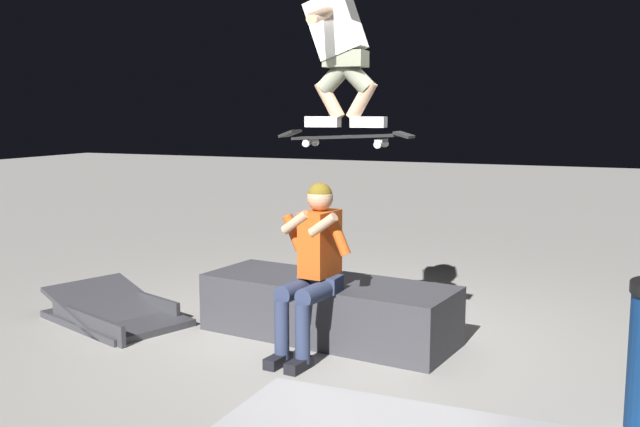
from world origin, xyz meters
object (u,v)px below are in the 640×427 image
at_px(person_sitting_on_ledge, 313,261).
at_px(kicker_ramp, 117,315).
at_px(skateboard, 345,137).
at_px(skater_airborne, 339,43).
at_px(ledge_box_main, 328,309).

relative_size(person_sitting_on_ledge, kicker_ramp, 0.91).
distance_m(person_sitting_on_ledge, skateboard, 0.96).
relative_size(skateboard, skater_airborne, 0.92).
relative_size(ledge_box_main, skateboard, 2.04).
bearing_deg(skateboard, skater_airborne, 1.59).
xyz_separation_m(skateboard, kicker_ramp, (2.14, 0.06, -1.60)).
height_order(person_sitting_on_ledge, skater_airborne, skater_airborne).
bearing_deg(person_sitting_on_ledge, ledge_box_main, -82.42).
bearing_deg(kicker_ramp, skateboard, -178.43).
height_order(ledge_box_main, skater_airborne, skater_airborne).
xyz_separation_m(skater_airborne, kicker_ramp, (2.09, 0.06, -2.28)).
xyz_separation_m(person_sitting_on_ledge, skateboard, (-0.19, -0.17, 0.93)).
distance_m(ledge_box_main, kicker_ramp, 1.93).
height_order(person_sitting_on_ledge, kicker_ramp, person_sitting_on_ledge).
relative_size(person_sitting_on_ledge, skater_airborne, 1.17).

